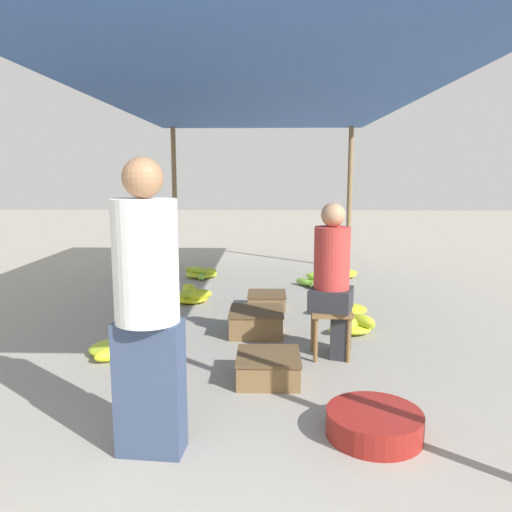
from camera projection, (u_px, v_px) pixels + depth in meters
canopy_post_back_left at (175, 199)px, 8.25m from camera, size 0.08×0.08×2.31m
canopy_post_back_right at (349, 199)px, 8.18m from camera, size 0.08×0.08×2.31m
canopy_tarp at (258, 97)px, 5.10m from camera, size 3.28×6.34×0.04m
vendor_foreground at (147, 305)px, 2.68m from camera, size 0.38×0.38×1.64m
stool at (330, 318)px, 4.24m from camera, size 0.34×0.34×0.42m
vendor_seated at (334, 278)px, 4.19m from camera, size 0.42×0.42×1.32m
basin_black at (374, 424)px, 2.97m from camera, size 0.57×0.57×0.16m
banana_pile_left_0 at (124, 349)px, 4.31m from camera, size 0.60×0.60×0.16m
banana_pile_left_1 at (153, 319)px, 5.18m from camera, size 0.57×0.56×0.18m
banana_pile_left_2 at (190, 296)px, 6.07m from camera, size 0.52×0.43×0.23m
banana_pile_left_3 at (201, 273)px, 7.55m from camera, size 0.53×0.52×0.18m
banana_pile_right_0 at (339, 308)px, 5.63m from camera, size 0.66×0.52×0.15m
banana_pile_right_1 at (316, 281)px, 7.00m from camera, size 0.54×0.51×0.19m
banana_pile_right_2 at (339, 272)px, 7.58m from camera, size 0.56×0.60×0.26m
banana_pile_right_3 at (354, 325)px, 4.90m from camera, size 0.52×0.36×0.19m
crate_near at (257, 322)px, 4.89m from camera, size 0.52×0.52×0.24m
crate_mid at (268, 367)px, 3.77m from camera, size 0.48×0.48×0.20m
crate_far at (267, 301)px, 5.81m from camera, size 0.44×0.44×0.19m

